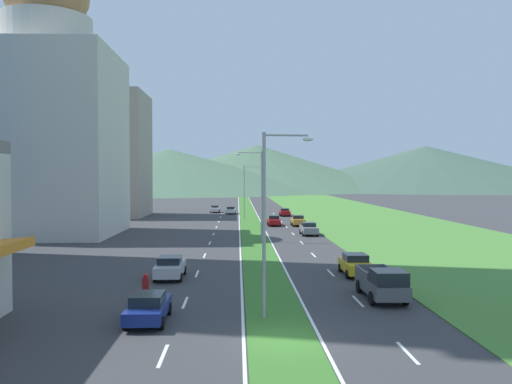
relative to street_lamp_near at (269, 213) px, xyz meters
name	(u,v)px	position (x,y,z in m)	size (l,w,h in m)	color
ground_plane	(282,340)	(0.39, -3.56, -5.51)	(600.00, 600.00, 0.00)	#38383A
grass_median	(250,222)	(0.39, 56.44, -5.48)	(3.20, 240.00, 0.06)	#387028
grass_verge_right	(378,222)	(20.99, 56.44, -5.48)	(24.00, 240.00, 0.06)	#477F33
lane_dash_left_2	(163,356)	(-4.71, -5.43, -5.50)	(0.16, 2.80, 0.01)	silver
lane_dash_left_3	(185,303)	(-4.71, 3.64, -5.50)	(0.16, 2.80, 0.01)	silver
lane_dash_left_4	(197,274)	(-4.71, 12.70, -5.50)	(0.16, 2.80, 0.01)	silver
lane_dash_left_5	(205,256)	(-4.71, 21.76, -5.50)	(0.16, 2.80, 0.01)	silver
lane_dash_left_6	(210,243)	(-4.71, 30.83, -5.50)	(0.16, 2.80, 0.01)	silver
lane_dash_left_7	(214,234)	(-4.71, 39.89, -5.50)	(0.16, 2.80, 0.01)	silver
lane_dash_left_8	(216,227)	(-4.71, 48.96, -5.50)	(0.16, 2.80, 0.01)	silver
lane_dash_left_9	(219,222)	(-4.71, 58.02, -5.50)	(0.16, 2.80, 0.01)	silver
lane_dash_left_10	(220,217)	(-4.71, 67.09, -5.50)	(0.16, 2.80, 0.01)	silver
lane_dash_left_11	(222,214)	(-4.71, 76.15, -5.50)	(0.16, 2.80, 0.01)	silver
lane_dash_right_2	(407,353)	(5.49, -5.43, -5.50)	(0.16, 2.80, 0.01)	silver
lane_dash_right_3	(358,301)	(5.49, 3.64, -5.50)	(0.16, 2.80, 0.01)	silver
lane_dash_right_4	(331,273)	(5.49, 12.70, -5.50)	(0.16, 2.80, 0.01)	silver
lane_dash_right_5	(313,255)	(5.49, 21.76, -5.50)	(0.16, 2.80, 0.01)	silver
lane_dash_right_6	(302,243)	(5.49, 30.83, -5.50)	(0.16, 2.80, 0.01)	silver
lane_dash_right_7	(293,234)	(5.49, 39.89, -5.50)	(0.16, 2.80, 0.01)	silver
lane_dash_right_8	(286,227)	(5.49, 48.96, -5.50)	(0.16, 2.80, 0.01)	silver
lane_dash_right_9	(281,221)	(5.49, 58.02, -5.50)	(0.16, 2.80, 0.01)	silver
lane_dash_right_10	(277,217)	(5.49, 67.09, -5.50)	(0.16, 2.80, 0.01)	silver
lane_dash_right_11	(274,214)	(5.49, 76.15, -5.50)	(0.16, 2.80, 0.01)	silver
edge_line_median_left	(239,222)	(-1.36, 56.44, -5.50)	(0.16, 240.00, 0.01)	silver
edge_line_median_right	(261,222)	(2.14, 56.44, -5.50)	(0.16, 240.00, 0.01)	silver
domed_building	(48,116)	(-25.46, 40.00, 9.48)	(16.88, 16.88, 35.59)	beige
midrise_colored	(106,155)	(-26.06, 71.06, 5.87)	(14.85, 14.85, 22.76)	#9E9384
hill_far_left	(169,170)	(-34.32, 224.51, 4.64)	(154.62, 154.62, 20.30)	#47664C
hill_far_center	(257,167)	(8.73, 255.00, 6.63)	(154.81, 154.81, 24.29)	#47664C
hill_far_right	(426,168)	(102.44, 259.21, 6.51)	(175.81, 175.81, 24.04)	#3D5647
street_lamp_near	(269,213)	(0.00, 0.00, 0.00)	(2.66, 0.44, 9.67)	#99999E
street_lamp_mid	(259,190)	(0.76, 31.78, 0.31)	(3.08, 0.28, 10.19)	#99999E
street_lamp_far	(246,188)	(-0.16, 63.60, -0.20)	(3.12, 0.40, 9.18)	#99999E
car_0	(148,307)	(-6.18, -0.37, -4.76)	(1.98, 4.39, 1.48)	navy
car_1	(356,264)	(7.21, 11.75, -4.71)	(2.03, 4.38, 1.58)	yellow
car_2	(285,212)	(7.10, 69.69, -4.77)	(1.88, 4.30, 1.42)	maroon
car_3	(298,220)	(7.36, 50.60, -4.72)	(1.95, 4.09, 1.57)	#C6842D
car_4	(231,210)	(-2.97, 75.59, -4.76)	(1.99, 4.40, 1.43)	silver
car_5	(215,209)	(-6.23, 79.86, -4.76)	(1.87, 4.66, 1.45)	silver
car_6	(309,229)	(7.33, 38.43, -4.71)	(2.01, 4.50, 1.57)	slate
car_7	(274,220)	(3.78, 51.20, -4.74)	(1.89, 4.80, 1.53)	maroon
car_8	(170,267)	(-6.53, 11.03, -4.69)	(2.00, 4.48, 1.61)	#B2B2B7
pickup_truck_0	(383,283)	(7.04, 3.92, -4.53)	(2.18, 5.40, 2.00)	#515459
motorcycle_rider	(146,291)	(-6.93, 3.31, -4.76)	(0.36, 2.00, 1.80)	black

